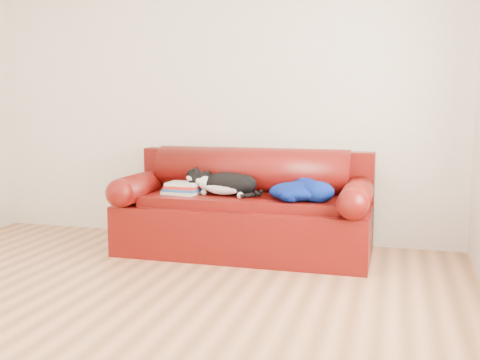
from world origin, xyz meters
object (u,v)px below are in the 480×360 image
Objects in this scene: blanket at (300,190)px; book_stack at (183,188)px; sofa_base at (245,225)px; cat at (227,184)px.

book_stack is at bearing 179.13° from blanket.
blanket is at bearing -12.32° from sofa_base.
book_stack is 1.01m from blanket.
cat reaches higher than blanket.
cat is (-0.13, -0.07, 0.36)m from sofa_base.
cat is (0.38, 0.03, 0.04)m from book_stack.
cat is 1.21× the size of blanket.
cat is 0.62m from blanket.
book_stack reaches higher than sofa_base.
book_stack is (-0.52, -0.09, 0.31)m from sofa_base.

